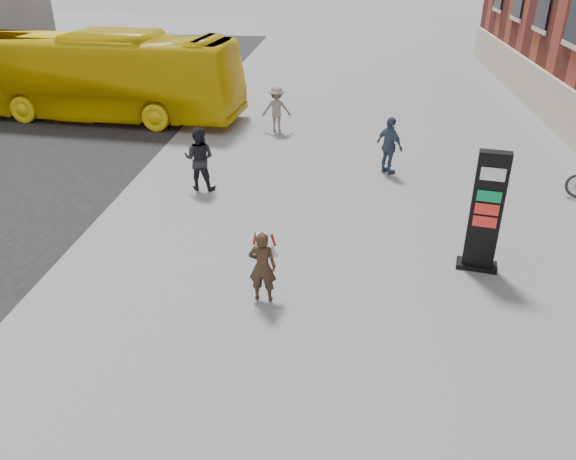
# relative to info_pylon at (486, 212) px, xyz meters

# --- Properties ---
(ground) EXTENTS (100.00, 100.00, 0.00)m
(ground) POSITION_rel_info_pylon_xyz_m (-4.48, -1.01, -1.36)
(ground) COLOR #9E9EA3
(info_pylon) EXTENTS (0.94, 0.60, 2.73)m
(info_pylon) POSITION_rel_info_pylon_xyz_m (0.00, 0.00, 0.00)
(info_pylon) COLOR black
(info_pylon) RESTS_ON ground
(woman) EXTENTS (0.59, 0.54, 1.54)m
(woman) POSITION_rel_info_pylon_xyz_m (-4.58, -1.74, -0.57)
(woman) COLOR black
(woman) RESTS_ON ground
(bus) EXTENTS (12.58, 4.07, 3.44)m
(bus) POSITION_rel_info_pylon_xyz_m (-13.44, 10.79, 0.36)
(bus) COLOR #E0BF0B
(bus) RESTS_ON road
(pedestrian_a) EXTENTS (0.96, 0.77, 1.87)m
(pedestrian_a) POSITION_rel_info_pylon_xyz_m (-7.23, 3.80, -0.43)
(pedestrian_a) COLOR black
(pedestrian_a) RESTS_ON ground
(pedestrian_b) EXTENTS (1.14, 0.69, 1.72)m
(pedestrian_b) POSITION_rel_info_pylon_xyz_m (-5.71, 9.67, -0.50)
(pedestrian_b) COLOR gray
(pedestrian_b) RESTS_ON ground
(pedestrian_c) EXTENTS (1.02, 1.08, 1.80)m
(pedestrian_c) POSITION_rel_info_pylon_xyz_m (-1.69, 5.64, -0.46)
(pedestrian_c) COLOR #3C4F69
(pedestrian_c) RESTS_ON ground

